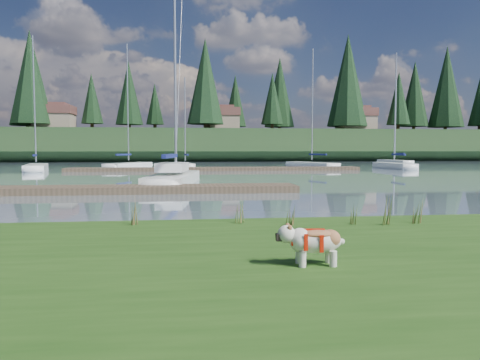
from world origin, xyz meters
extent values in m
plane|color=#8097A9|center=(0.00, 30.00, 0.00)|extent=(200.00, 200.00, 0.00)
cube|color=#274A15|center=(0.00, -6.00, 0.17)|extent=(60.00, 9.00, 0.35)
cube|color=#1C3218|center=(0.00, 73.00, 2.50)|extent=(200.00, 20.00, 5.00)
cylinder|color=silver|center=(0.46, -5.85, 0.45)|extent=(0.10, 0.10, 0.20)
cylinder|color=silver|center=(0.46, -5.65, 0.45)|extent=(0.10, 0.10, 0.20)
cylinder|color=silver|center=(0.86, -5.87, 0.45)|extent=(0.10, 0.10, 0.20)
cylinder|color=silver|center=(0.87, -5.66, 0.45)|extent=(0.10, 0.10, 0.20)
ellipsoid|color=silver|center=(0.67, -5.76, 0.66)|extent=(0.68, 0.36, 0.31)
ellipsoid|color=#A6663E|center=(0.67, -5.76, 0.77)|extent=(0.48, 0.33, 0.11)
ellipsoid|color=silver|center=(0.27, -5.74, 0.77)|extent=(0.24, 0.25, 0.23)
cube|color=black|center=(0.17, -5.74, 0.73)|extent=(0.08, 0.12, 0.09)
cube|color=white|center=(-1.48, 13.85, 0.22)|extent=(3.07, 8.73, 0.70)
ellipsoid|color=white|center=(-0.91, 18.08, 0.22)|extent=(2.16, 2.56, 0.70)
cylinder|color=silver|center=(-1.37, 14.62, 7.27)|extent=(0.14, 0.14, 12.95)
cube|color=navy|center=(-1.64, 12.59, 1.55)|extent=(0.72, 3.88, 0.20)
cube|color=white|center=(-1.54, 13.36, 0.95)|extent=(1.76, 3.26, 0.45)
cube|color=#4C3D2C|center=(-4.00, 9.00, 0.15)|extent=(16.00, 2.00, 0.30)
cube|color=#4C3D2C|center=(2.00, 30.00, 0.15)|extent=(26.00, 2.20, 0.30)
cube|color=white|center=(-13.86, 31.75, 0.22)|extent=(3.19, 7.48, 0.70)
ellipsoid|color=white|center=(-14.64, 35.31, 0.22)|extent=(1.98, 2.29, 0.70)
cylinder|color=silver|center=(-13.86, 31.75, 6.32)|extent=(0.12, 0.12, 11.05)
cube|color=navy|center=(-13.64, 30.78, 1.40)|extent=(0.82, 2.87, 0.20)
cube|color=white|center=(-6.25, 35.74, 0.22)|extent=(4.24, 7.39, 0.70)
ellipsoid|color=white|center=(-4.90, 39.13, 0.22)|extent=(2.22, 2.44, 0.70)
cylinder|color=silver|center=(-6.25, 35.74, 6.50)|extent=(0.12, 0.12, 11.40)
cube|color=navy|center=(-6.61, 34.81, 1.40)|extent=(1.26, 2.77, 0.20)
cube|color=white|center=(-0.67, 34.13, 0.22)|extent=(1.83, 5.21, 0.70)
ellipsoid|color=white|center=(-1.01, 36.66, 0.22)|extent=(1.29, 1.53, 0.70)
cylinder|color=silver|center=(-0.67, 34.13, 4.81)|extent=(0.12, 0.12, 8.02)
cube|color=navy|center=(-0.58, 33.45, 1.40)|extent=(0.47, 2.04, 0.20)
cube|color=white|center=(12.32, 35.25, 0.22)|extent=(3.95, 7.52, 0.70)
ellipsoid|color=white|center=(11.14, 38.74, 0.22)|extent=(2.17, 2.42, 0.70)
cylinder|color=silver|center=(12.32, 35.25, 6.47)|extent=(0.12, 0.12, 11.34)
cube|color=navy|center=(12.65, 34.30, 1.40)|extent=(1.13, 2.84, 0.20)
cube|color=white|center=(19.84, 32.27, 0.22)|extent=(1.56, 6.83, 0.70)
ellipsoid|color=white|center=(19.84, 35.68, 0.22)|extent=(1.49, 1.86, 0.70)
cylinder|color=silver|center=(19.84, 32.27, 6.06)|extent=(0.12, 0.12, 10.53)
cube|color=navy|center=(19.85, 31.34, 1.40)|extent=(0.21, 2.72, 0.20)
cube|color=white|center=(25.94, 44.90, 0.22)|extent=(1.89, 6.72, 0.70)
ellipsoid|color=white|center=(25.75, 48.21, 0.22)|extent=(1.55, 1.89, 0.70)
cylinder|color=silver|center=(25.94, 44.90, 5.75)|extent=(0.12, 0.12, 9.90)
cube|color=navy|center=(25.99, 43.99, 1.40)|extent=(0.35, 2.65, 0.20)
cone|color=#475B23|center=(0.02, -2.07, 0.58)|extent=(0.03, 0.03, 0.47)
cone|color=brown|center=(0.13, -2.14, 0.54)|extent=(0.03, 0.03, 0.37)
cone|color=#475B23|center=(0.08, -2.04, 0.61)|extent=(0.03, 0.03, 0.51)
cone|color=brown|center=(0.16, -2.10, 0.51)|extent=(0.03, 0.03, 0.33)
cone|color=#475B23|center=(0.04, -2.15, 0.56)|extent=(0.03, 0.03, 0.42)
cone|color=#475B23|center=(1.00, -2.49, 0.57)|extent=(0.03, 0.03, 0.44)
cone|color=brown|center=(1.11, -2.56, 0.53)|extent=(0.03, 0.03, 0.35)
cone|color=#475B23|center=(1.06, -2.46, 0.59)|extent=(0.03, 0.03, 0.49)
cone|color=brown|center=(1.14, -2.52, 0.50)|extent=(0.03, 0.03, 0.31)
cone|color=#475B23|center=(1.02, -2.57, 0.55)|extent=(0.03, 0.03, 0.40)
cone|color=#475B23|center=(2.99, -2.72, 0.65)|extent=(0.03, 0.03, 0.61)
cone|color=brown|center=(3.10, -2.79, 0.59)|extent=(0.03, 0.03, 0.49)
cone|color=#475B23|center=(3.05, -2.69, 0.69)|extent=(0.03, 0.03, 0.67)
cone|color=brown|center=(3.13, -2.75, 0.56)|extent=(0.03, 0.03, 0.43)
cone|color=#475B23|center=(3.01, -2.80, 0.62)|extent=(0.03, 0.03, 0.55)
cone|color=#475B23|center=(-2.04, -2.14, 0.63)|extent=(0.03, 0.03, 0.55)
cone|color=brown|center=(-1.93, -2.21, 0.57)|extent=(0.03, 0.03, 0.44)
cone|color=#475B23|center=(-1.98, -2.11, 0.65)|extent=(0.03, 0.03, 0.61)
cone|color=brown|center=(-1.90, -2.17, 0.54)|extent=(0.03, 0.03, 0.39)
cone|color=#475B23|center=(-2.02, -2.22, 0.60)|extent=(0.03, 0.03, 0.50)
cone|color=#475B23|center=(2.36, -2.55, 0.55)|extent=(0.03, 0.03, 0.40)
cone|color=brown|center=(2.47, -2.62, 0.51)|extent=(0.03, 0.03, 0.32)
cone|color=#475B23|center=(2.42, -2.52, 0.57)|extent=(0.03, 0.03, 0.44)
cone|color=brown|center=(2.50, -2.58, 0.49)|extent=(0.03, 0.03, 0.28)
cone|color=#475B23|center=(2.38, -2.63, 0.53)|extent=(0.03, 0.03, 0.36)
cone|color=#475B23|center=(3.68, -2.63, 0.59)|extent=(0.03, 0.03, 0.49)
cone|color=brown|center=(3.79, -2.70, 0.54)|extent=(0.03, 0.03, 0.39)
cone|color=#475B23|center=(3.74, -2.60, 0.62)|extent=(0.03, 0.03, 0.53)
cone|color=brown|center=(3.82, -2.66, 0.52)|extent=(0.03, 0.03, 0.34)
cone|color=#475B23|center=(3.70, -2.71, 0.57)|extent=(0.03, 0.03, 0.44)
cube|color=#33281C|center=(0.00, -1.60, 0.07)|extent=(60.00, 0.50, 0.14)
cylinder|color=#382619|center=(-25.00, 68.00, 5.90)|extent=(0.60, 0.60, 1.80)
cone|color=black|center=(-25.00, 68.00, 13.55)|extent=(6.60, 6.60, 15.00)
cylinder|color=#382619|center=(-10.00, 72.00, 5.90)|extent=(0.60, 0.60, 1.80)
cone|color=black|center=(-10.00, 72.00, 11.75)|extent=(4.84, 4.84, 11.00)
cylinder|color=#382619|center=(3.00, 66.00, 5.90)|extent=(0.60, 0.60, 1.80)
cone|color=black|center=(3.00, 66.00, 13.10)|extent=(6.16, 6.16, 14.00)
cylinder|color=#382619|center=(15.00, 70.00, 5.90)|extent=(0.60, 0.60, 1.80)
cone|color=black|center=(15.00, 70.00, 10.85)|extent=(3.96, 3.96, 9.00)
cylinder|color=#382619|center=(28.00, 68.00, 5.90)|extent=(0.60, 0.60, 1.80)
cone|color=black|center=(28.00, 68.00, 14.00)|extent=(7.04, 7.04, 16.00)
cylinder|color=#382619|center=(42.00, 71.00, 5.90)|extent=(0.60, 0.60, 1.80)
cone|color=black|center=(42.00, 71.00, 12.20)|extent=(5.28, 5.28, 12.00)
cube|color=gray|center=(-22.00, 70.00, 6.40)|extent=(6.00, 5.00, 2.80)
cube|color=brown|center=(-22.00, 70.00, 8.50)|extent=(6.30, 5.30, 1.40)
cube|color=brown|center=(-22.00, 70.00, 9.30)|extent=(4.20, 3.60, 0.70)
cube|color=gray|center=(6.00, 71.00, 6.40)|extent=(6.00, 5.00, 2.80)
cube|color=brown|center=(6.00, 71.00, 8.50)|extent=(6.30, 5.30, 1.40)
cube|color=brown|center=(6.00, 71.00, 9.30)|extent=(4.20, 3.60, 0.70)
cube|color=gray|center=(30.00, 69.00, 6.40)|extent=(6.00, 5.00, 2.80)
cube|color=brown|center=(30.00, 69.00, 8.50)|extent=(6.30, 5.30, 1.40)
cube|color=brown|center=(30.00, 69.00, 9.30)|extent=(4.20, 3.60, 0.70)
camera|label=1|loc=(-1.10, -11.66, 1.87)|focal=35.00mm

